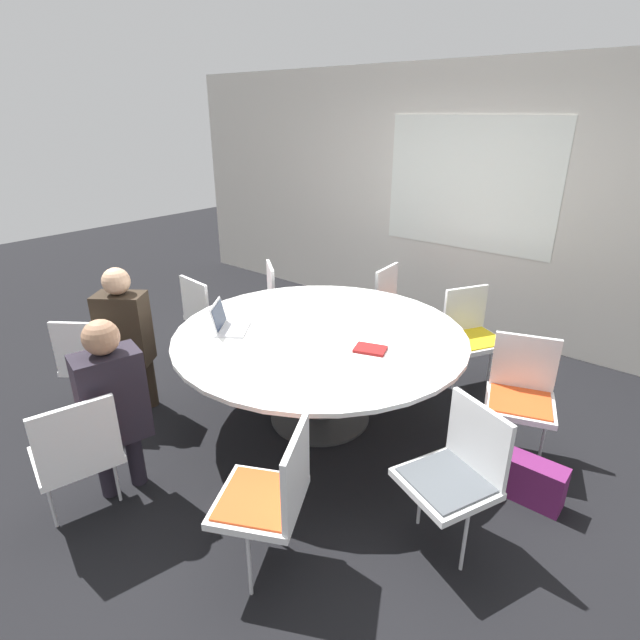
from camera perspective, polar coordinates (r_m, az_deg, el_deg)
ground_plane at (r=4.01m, az=0.00°, el=-11.03°), size 16.00×16.00×0.00m
wall_back at (r=5.47m, az=16.55°, el=12.60°), size 8.00×0.07×2.70m
conference_table at (r=3.70m, az=0.00°, el=-2.85°), size 2.14×2.14×0.73m
chair_0 at (r=4.17m, az=-24.45°, el=-3.97°), size 0.60×0.60×0.85m
chair_1 at (r=3.15m, az=-26.03°, el=-13.19°), size 0.52×0.53×0.85m
chair_2 at (r=2.61m, az=-5.56°, el=-18.96°), size 0.57×0.58×0.85m
chair_3 at (r=2.82m, az=15.36°, el=-16.03°), size 0.57×0.56×0.85m
chair_4 at (r=3.64m, az=22.02°, el=-7.42°), size 0.55×0.54×0.85m
chair_5 at (r=4.46m, az=16.99°, el=-1.11°), size 0.58×0.59×0.85m
chair_6 at (r=4.92m, az=8.81°, el=1.88°), size 0.46×0.47×0.85m
chair_7 at (r=5.03m, az=-4.14°, el=2.58°), size 0.61×0.60×0.85m
chair_8 at (r=4.75m, az=-12.64°, el=0.84°), size 0.48×0.46×0.85m
person_0 at (r=4.05m, az=-21.37°, el=-1.16°), size 0.42×0.39×1.20m
person_1 at (r=3.15m, az=-22.69°, el=-8.36°), size 0.32×0.40×1.20m
laptop at (r=3.74m, az=-10.62°, el=-0.38°), size 0.36×0.37×0.21m
spiral_notebook at (r=3.40m, az=5.77°, el=-3.33°), size 0.25×0.21×0.02m
handbag at (r=3.46m, az=23.19°, el=-16.65°), size 0.36×0.16×0.28m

